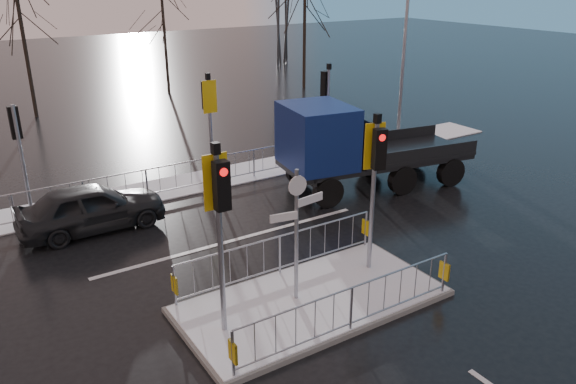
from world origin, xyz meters
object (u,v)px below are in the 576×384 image
street_lamp_right (406,39)px  car_far_lane (92,207)px  flatbed_truck (342,145)px  traffic_island (311,288)px

street_lamp_right → car_far_lane: bearing=-172.2°
car_far_lane → street_lamp_right: (13.68, 1.87, 3.69)m
flatbed_truck → street_lamp_right: 7.20m
traffic_island → flatbed_truck: size_ratio=0.87×
traffic_island → street_lamp_right: size_ratio=0.75×
car_far_lane → street_lamp_right: size_ratio=0.51×
flatbed_truck → traffic_island: bearing=-133.0°
car_far_lane → street_lamp_right: street_lamp_right is taller
traffic_island → street_lamp_right: bearing=38.7°
traffic_island → car_far_lane: traffic_island is taller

